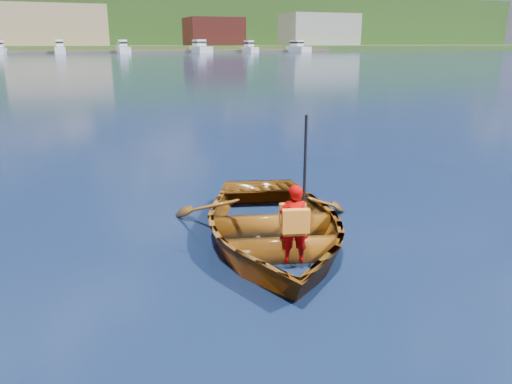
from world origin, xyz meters
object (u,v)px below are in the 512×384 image
Objects in this scene: child_paddler at (294,223)px; rowboat at (272,225)px; marina_yachts at (68,49)px; dock at (77,52)px.

rowboat is at bearing 85.29° from child_paddler.
rowboat is 0.98m from child_paddler.
marina_yachts reaches higher than child_paddler.
marina_yachts is at bearing 90.52° from rowboat.
dock is at bearing 89.59° from child_paddler.
marina_yachts is (-1.24, 144.64, 0.73)m from child_paddler.
rowboat is 0.03× the size of dock.
rowboat is 2.55× the size of child_paddler.
dock is (1.06, 149.33, -0.23)m from child_paddler.
child_paddler is (-0.07, -0.91, 0.35)m from rowboat.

